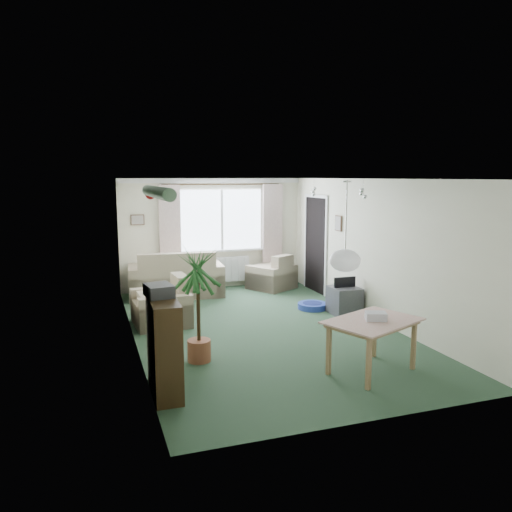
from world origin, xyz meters
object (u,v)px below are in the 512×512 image
object	(u,v)px
tv_cube	(344,300)
pet_bed	(312,306)
houseplant	(198,304)
dining_table	(372,347)
armchair_left	(161,300)
bookshelf	(164,346)
armchair_corner	(272,271)
coffee_table	(197,284)
sofa	(176,273)

from	to	relation	value
tv_cube	pet_bed	xyz separation A→B (m)	(-0.39, 0.49, -0.19)
houseplant	dining_table	distance (m)	2.29
dining_table	armchair_left	bearing A→B (deg)	127.27
bookshelf	dining_table	xyz separation A→B (m)	(2.55, -0.23, -0.22)
armchair_corner	armchair_left	world-z (taller)	armchair_left
armchair_left	houseplant	bearing A→B (deg)	3.34
bookshelf	pet_bed	distance (m)	4.22
coffee_table	houseplant	world-z (taller)	houseplant
sofa	pet_bed	xyz separation A→B (m)	(2.22, -1.87, -0.42)
tv_cube	pet_bed	size ratio (longest dim) A/B	0.99
bookshelf	tv_cube	size ratio (longest dim) A/B	2.05
armchair_left	tv_cube	distance (m)	3.23
houseplant	pet_bed	xyz separation A→B (m)	(2.57, 1.94, -0.73)
pet_bed	houseplant	bearing A→B (deg)	-142.99
coffee_table	bookshelf	distance (m)	4.85
bookshelf	houseplant	size ratio (longest dim) A/B	0.70
sofa	tv_cube	world-z (taller)	sofa
dining_table	pet_bed	xyz separation A→B (m)	(0.60, 3.00, -0.27)
sofa	armchair_left	distance (m)	2.05
armchair_corner	dining_table	size ratio (longest dim) A/B	0.82
houseplant	sofa	bearing A→B (deg)	84.81
armchair_corner	tv_cube	world-z (taller)	armchair_corner
sofa	bookshelf	size ratio (longest dim) A/B	1.73
coffee_table	pet_bed	bearing A→B (deg)	-46.60
tv_cube	sofa	bearing A→B (deg)	138.57
sofa	dining_table	distance (m)	5.14
sofa	bookshelf	xyz separation A→B (m)	(-0.92, -4.64, 0.07)
coffee_table	bookshelf	size ratio (longest dim) A/B	0.83
tv_cube	bookshelf	bearing A→B (deg)	-146.62
armchair_left	pet_bed	xyz separation A→B (m)	(2.81, 0.09, -0.35)
sofa	dining_table	xyz separation A→B (m)	(1.63, -4.87, -0.15)
pet_bed	armchair_left	bearing A→B (deg)	-178.08
sofa	dining_table	size ratio (longest dim) A/B	1.81
coffee_table	tv_cube	xyz separation A→B (m)	(2.17, -2.36, 0.04)
coffee_table	armchair_corner	bearing A→B (deg)	-0.87
armchair_corner	tv_cube	xyz separation A→B (m)	(0.52, -2.34, -0.14)
armchair_left	armchair_corner	bearing A→B (deg)	121.89
sofa	bookshelf	bearing A→B (deg)	83.48
armchair_corner	armchair_left	size ratio (longest dim) A/B	0.94
coffee_table	dining_table	xyz separation A→B (m)	(1.18, -4.87, 0.12)
coffee_table	houseplant	xyz separation A→B (m)	(-0.80, -3.81, 0.57)
armchair_corner	bookshelf	bearing A→B (deg)	26.90
sofa	houseplant	world-z (taller)	houseplant
armchair_corner	tv_cube	bearing A→B (deg)	72.60
armchair_corner	coffee_table	distance (m)	1.66
armchair_corner	bookshelf	world-z (taller)	bookshelf
tv_cube	pet_bed	bearing A→B (deg)	129.59
coffee_table	houseplant	bearing A→B (deg)	-101.80
dining_table	houseplant	bearing A→B (deg)	151.68
armchair_left	bookshelf	world-z (taller)	bookshelf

